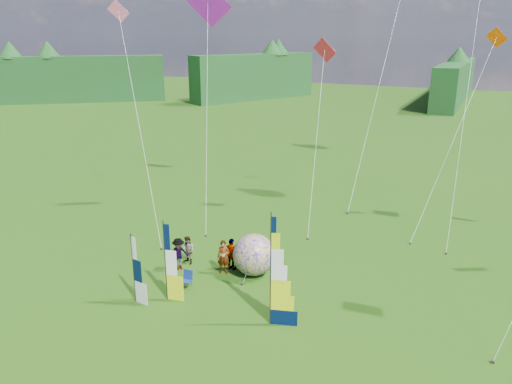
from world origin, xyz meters
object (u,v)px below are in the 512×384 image
at_px(bol_inflatable, 254,255).
at_px(kite_whale, 474,43).
at_px(side_banner_left, 165,262).
at_px(spectator_d, 232,254).
at_px(spectator_a, 224,257).
at_px(camp_chair, 186,280).
at_px(side_banner_far, 133,269).
at_px(spectator_b, 188,250).
at_px(spectator_c, 179,254).
at_px(feather_banner_main, 271,272).

bearing_deg(bol_inflatable, kite_whale, 57.58).
xyz_separation_m(side_banner_left, spectator_d, (1.28, 4.18, -1.06)).
height_order(spectator_a, spectator_d, spectator_a).
xyz_separation_m(side_banner_left, camp_chair, (0.22, 1.33, -1.50)).
height_order(side_banner_left, spectator_d, side_banner_left).
distance_m(side_banner_left, side_banner_far, 1.52).
bearing_deg(camp_chair, bol_inflatable, 45.08).
height_order(spectator_d, camp_chair, spectator_d).
bearing_deg(spectator_b, spectator_c, -72.03).
bearing_deg(spectator_c, kite_whale, -5.78).
distance_m(feather_banner_main, spectator_d, 5.91).
relative_size(bol_inflatable, camp_chair, 2.42).
xyz_separation_m(side_banner_far, bol_inflatable, (3.82, 5.07, -0.57)).
bearing_deg(kite_whale, spectator_d, -131.25).
bearing_deg(spectator_a, side_banner_left, -124.30).
height_order(feather_banner_main, camp_chair, feather_banner_main).
bearing_deg(camp_chair, kite_whale, 50.55).
xyz_separation_m(side_banner_far, spectator_c, (-0.10, 3.79, -0.79)).
distance_m(spectator_b, spectator_d, 2.59).
distance_m(side_banner_left, kite_whale, 23.26).
xyz_separation_m(feather_banner_main, spectator_a, (-4.29, 3.40, -1.61)).
distance_m(feather_banner_main, spectator_c, 7.41).
distance_m(side_banner_left, spectator_b, 4.14).
relative_size(side_banner_far, spectator_b, 2.11).
bearing_deg(side_banner_left, bol_inflatable, 46.96).
bearing_deg(kite_whale, camp_chair, -128.87).
distance_m(feather_banner_main, side_banner_left, 5.40).
distance_m(spectator_b, spectator_c, 0.82).
distance_m(side_banner_far, camp_chair, 2.88).
xyz_separation_m(spectator_a, kite_whale, (10.16, 14.23, 10.81)).
bearing_deg(feather_banner_main, side_banner_left, 165.31).
bearing_deg(kite_whale, spectator_a, -130.72).
bearing_deg(spectator_b, feather_banner_main, -6.38).
distance_m(spectator_a, spectator_c, 2.50).
height_order(feather_banner_main, spectator_d, feather_banner_main).
bearing_deg(spectator_d, feather_banner_main, 143.40).
xyz_separation_m(feather_banner_main, bol_inflatable, (-2.78, 4.00, -1.42)).
height_order(bol_inflatable, camp_chair, bol_inflatable).
xyz_separation_m(feather_banner_main, spectator_d, (-4.09, 3.95, -1.64)).
height_order(camp_chair, kite_whale, kite_whale).
height_order(side_banner_left, spectator_b, side_banner_left).
height_order(spectator_a, camp_chair, spectator_a).
relative_size(spectator_b, camp_chair, 1.73).
bearing_deg(spectator_c, bol_inflatable, -37.57).
distance_m(bol_inflatable, spectator_d, 1.33).
height_order(feather_banner_main, kite_whale, kite_whale).
bearing_deg(feather_banner_main, bol_inflatable, 107.66).
bearing_deg(spectator_d, bol_inflatable, -170.29).
distance_m(feather_banner_main, camp_chair, 5.66).
relative_size(feather_banner_main, side_banner_left, 1.30).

